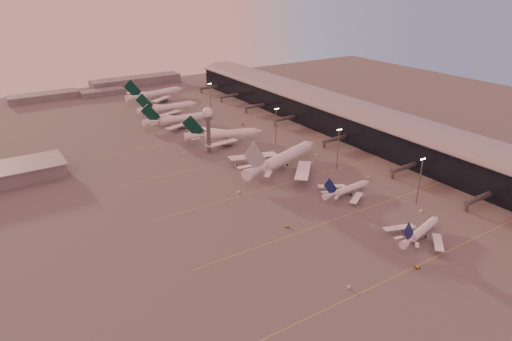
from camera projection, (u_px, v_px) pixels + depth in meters
ground at (327, 238)px, 197.29m from camera, size 700.00×700.00×0.00m
taxiway_markings at (302, 178)px, 255.46m from camera, size 180.00×185.25×0.02m
terminal at (341, 115)px, 331.82m from camera, size 57.00×362.00×23.04m
radar_tower at (208, 121)px, 284.19m from camera, size 6.40×6.40×31.10m
mast_a at (420, 179)px, 220.71m from camera, size 3.60×0.56×25.00m
mast_b at (338, 147)px, 261.70m from camera, size 3.60×0.56×25.00m
mast_c at (276, 124)px, 301.69m from camera, size 3.60×0.56×25.00m
mast_d at (210, 96)px, 370.22m from camera, size 3.60×0.56×25.00m
distant_horizon at (111, 86)px, 448.20m from camera, size 165.00×37.50×9.00m
narrowbody_near at (421, 232)px, 196.08m from camera, size 34.10×26.90×13.54m
narrowbody_mid at (347, 190)px, 234.23m from camera, size 33.91×27.02×13.24m
widebody_white at (283, 161)px, 267.47m from camera, size 66.71×52.56×24.44m
greentail_a at (224, 136)px, 310.80m from camera, size 53.14×42.28×19.90m
greentail_b at (177, 121)px, 344.11m from camera, size 53.09×42.79×19.27m
greentail_c at (169, 109)px, 374.37m from camera, size 52.92×42.77×19.23m
greentail_d at (156, 95)px, 414.31m from camera, size 60.32×48.22×22.19m
gsv_truck_a at (349, 286)px, 165.21m from camera, size 4.96×4.32×1.97m
gsv_tug_near at (417, 267)px, 176.45m from camera, size 3.19×3.92×0.97m
gsv_catering_a at (422, 208)px, 217.64m from camera, size 5.74×3.42×4.40m
gsv_tug_mid at (287, 227)px, 204.93m from camera, size 3.42×3.43×0.86m
gsv_truck_b at (369, 176)px, 255.07m from camera, size 5.77×3.00×2.22m
gsv_truck_c at (239, 191)px, 236.99m from camera, size 6.49×4.55×2.47m
gsv_catering_b at (317, 152)px, 285.58m from camera, size 5.77×3.18×4.52m
gsv_tug_far at (235, 166)px, 269.93m from camera, size 4.35×4.63×1.14m
gsv_truck_d at (183, 153)px, 288.38m from camera, size 1.99×4.77×1.89m
gsv_tug_hangar at (242, 124)px, 345.03m from camera, size 3.98×3.46×0.97m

